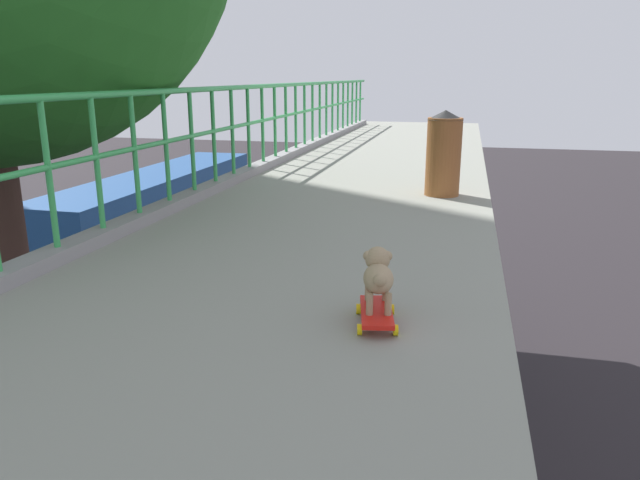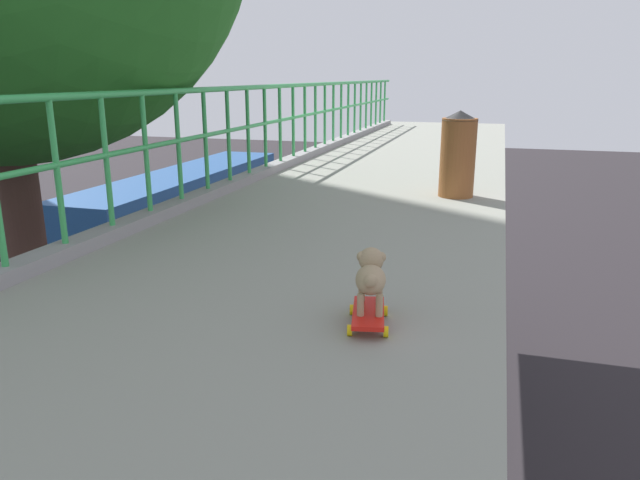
{
  "view_description": "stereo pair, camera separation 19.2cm",
  "coord_description": "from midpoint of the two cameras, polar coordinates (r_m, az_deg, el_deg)",
  "views": [
    {
      "loc": [
        2.47,
        0.42,
        6.67
      ],
      "look_at": [
        1.6,
        4.02,
        5.64
      ],
      "focal_mm": 33.5,
      "sensor_mm": 36.0,
      "label": 1
    },
    {
      "loc": [
        2.66,
        0.47,
        6.67
      ],
      "look_at": [
        1.6,
        4.02,
        5.64
      ],
      "focal_mm": 33.5,
      "sensor_mm": 36.0,
      "label": 2
    }
  ],
  "objects": [
    {
      "name": "city_bus",
      "position": [
        21.94,
        -15.44,
        2.35
      ],
      "size": [
        2.51,
        11.95,
        3.36
      ],
      "color": "navy",
      "rests_on": "ground"
    },
    {
      "name": "small_dog",
      "position": [
        3.12,
        3.82,
        -3.25
      ],
      "size": [
        0.21,
        0.38,
        0.3
      ],
      "color": "tan",
      "rests_on": "toy_skateboard"
    },
    {
      "name": "toy_skateboard",
      "position": [
        3.12,
        3.65,
        -7.0
      ],
      "size": [
        0.26,
        0.44,
        0.08
      ],
      "color": "red",
      "rests_on": "overpass_deck"
    },
    {
      "name": "litter_bin",
      "position": [
        6.53,
        10.9,
        8.22
      ],
      "size": [
        0.38,
        0.38,
        0.9
      ],
      "color": "brown",
      "rests_on": "overpass_deck"
    }
  ]
}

